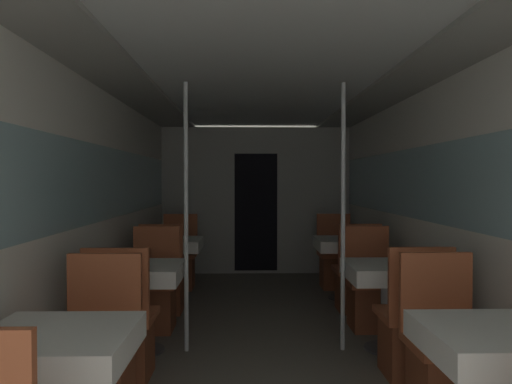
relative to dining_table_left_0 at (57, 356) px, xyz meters
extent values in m
cube|color=silver|center=(-0.42, 1.99, 0.50)|extent=(0.05, 8.37, 2.19)
cube|color=#9EC6D1|center=(-0.41, 1.99, 0.78)|extent=(0.03, 7.70, 0.66)
cube|color=silver|center=(2.46, 1.99, 0.50)|extent=(0.05, 8.37, 2.19)
cube|color=#9EC6D1|center=(2.45, 1.99, 0.78)|extent=(0.03, 7.70, 0.66)
cube|color=silver|center=(1.02, 1.99, 1.65)|extent=(2.88, 8.37, 0.04)
cube|color=#999993|center=(-0.16, 1.99, 1.61)|extent=(0.52, 8.03, 0.03)
cube|color=#999993|center=(2.20, 1.99, 1.61)|extent=(0.52, 8.03, 0.03)
cube|color=#A8A8A3|center=(1.02, 5.23, 0.50)|extent=(2.82, 0.08, 2.19)
cube|color=black|center=(1.02, 5.18, 0.33)|extent=(0.64, 0.01, 1.75)
cube|color=#B2B2B7|center=(0.00, 0.00, 0.10)|extent=(0.64, 0.64, 0.02)
cube|color=white|center=(0.00, 0.00, 0.05)|extent=(0.68, 0.68, 0.13)
cube|color=#B25633|center=(0.00, 0.57, -0.16)|extent=(0.45, 0.45, 0.05)
cube|color=#B25633|center=(0.00, 0.77, 0.11)|extent=(0.45, 0.04, 0.49)
cylinder|color=#4C4C51|center=(0.00, 1.79, -0.59)|extent=(0.40, 0.40, 0.01)
cylinder|color=#B7B7BC|center=(0.00, 1.79, -0.24)|extent=(0.12, 0.12, 0.67)
cube|color=#B2B2B7|center=(0.00, 1.79, 0.10)|extent=(0.64, 0.64, 0.02)
cube|color=white|center=(0.00, 1.79, 0.05)|extent=(0.68, 0.68, 0.13)
cube|color=brown|center=(0.00, 1.22, -0.39)|extent=(0.38, 0.38, 0.41)
cube|color=#B25633|center=(0.00, 1.22, -0.16)|extent=(0.45, 0.45, 0.05)
cube|color=#B25633|center=(0.00, 1.02, 0.11)|extent=(0.45, 0.04, 0.49)
cube|color=brown|center=(0.00, 2.36, -0.39)|extent=(0.38, 0.38, 0.41)
cube|color=#B25633|center=(0.00, 2.36, -0.16)|extent=(0.45, 0.45, 0.05)
cube|color=#B25633|center=(0.00, 2.56, 0.11)|extent=(0.45, 0.04, 0.49)
cylinder|color=silver|center=(0.38, 1.79, 0.50)|extent=(0.04, 0.04, 2.19)
cylinder|color=#4C4C51|center=(0.00, 3.58, -0.59)|extent=(0.40, 0.40, 0.01)
cylinder|color=#B7B7BC|center=(0.00, 3.58, -0.24)|extent=(0.12, 0.12, 0.67)
cube|color=#B2B2B7|center=(0.00, 3.58, 0.10)|extent=(0.64, 0.64, 0.02)
cube|color=white|center=(0.00, 3.58, 0.05)|extent=(0.68, 0.68, 0.13)
cube|color=brown|center=(0.00, 3.01, -0.39)|extent=(0.38, 0.38, 0.41)
cube|color=#B25633|center=(0.00, 3.01, -0.16)|extent=(0.45, 0.45, 0.05)
cube|color=#B25633|center=(0.00, 2.80, 0.11)|extent=(0.45, 0.04, 0.49)
cube|color=brown|center=(0.00, 4.15, -0.39)|extent=(0.38, 0.38, 0.41)
cube|color=#B25633|center=(0.00, 4.15, -0.16)|extent=(0.45, 0.45, 0.05)
cube|color=#B25633|center=(0.00, 4.35, 0.11)|extent=(0.45, 0.04, 0.49)
cube|color=#B2B2B7|center=(2.04, 0.00, 0.10)|extent=(0.64, 0.64, 0.02)
cube|color=white|center=(2.04, 0.00, 0.05)|extent=(0.68, 0.68, 0.13)
cube|color=#B25633|center=(2.04, 0.57, -0.16)|extent=(0.45, 0.45, 0.05)
cube|color=#B25633|center=(2.04, 0.77, 0.11)|extent=(0.45, 0.04, 0.49)
cylinder|color=#4C4C51|center=(2.04, 1.79, -0.59)|extent=(0.40, 0.40, 0.01)
cylinder|color=#B7B7BC|center=(2.04, 1.79, -0.24)|extent=(0.12, 0.12, 0.67)
cube|color=#B2B2B7|center=(2.04, 1.79, 0.10)|extent=(0.64, 0.64, 0.02)
cube|color=white|center=(2.04, 1.79, 0.05)|extent=(0.68, 0.68, 0.13)
cube|color=brown|center=(2.04, 1.22, -0.39)|extent=(0.38, 0.38, 0.41)
cube|color=#B25633|center=(2.04, 1.22, -0.16)|extent=(0.45, 0.45, 0.05)
cube|color=#B25633|center=(2.04, 1.02, 0.11)|extent=(0.45, 0.04, 0.49)
cube|color=brown|center=(2.04, 2.36, -0.39)|extent=(0.38, 0.38, 0.41)
cube|color=#B25633|center=(2.04, 2.36, -0.16)|extent=(0.45, 0.45, 0.05)
cube|color=#B25633|center=(2.04, 2.56, 0.11)|extent=(0.45, 0.04, 0.49)
cylinder|color=silver|center=(1.66, 1.79, 0.50)|extent=(0.04, 0.04, 2.19)
cylinder|color=#4C4C51|center=(2.04, 3.58, -0.59)|extent=(0.40, 0.40, 0.01)
cylinder|color=#B7B7BC|center=(2.04, 3.58, -0.24)|extent=(0.12, 0.12, 0.67)
cube|color=#B2B2B7|center=(2.04, 3.58, 0.10)|extent=(0.64, 0.64, 0.02)
cube|color=white|center=(2.04, 3.58, 0.05)|extent=(0.68, 0.68, 0.13)
cube|color=brown|center=(2.04, 3.01, -0.39)|extent=(0.38, 0.38, 0.41)
cube|color=#B25633|center=(2.04, 3.01, -0.16)|extent=(0.45, 0.45, 0.05)
cube|color=#B25633|center=(2.04, 2.80, 0.11)|extent=(0.45, 0.04, 0.49)
cube|color=brown|center=(2.04, 4.15, -0.39)|extent=(0.38, 0.38, 0.41)
cube|color=#B25633|center=(2.04, 4.15, -0.16)|extent=(0.45, 0.45, 0.05)
cube|color=#B25633|center=(2.04, 4.35, 0.11)|extent=(0.45, 0.04, 0.49)
camera|label=1|loc=(0.86, -2.28, 0.80)|focal=35.00mm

